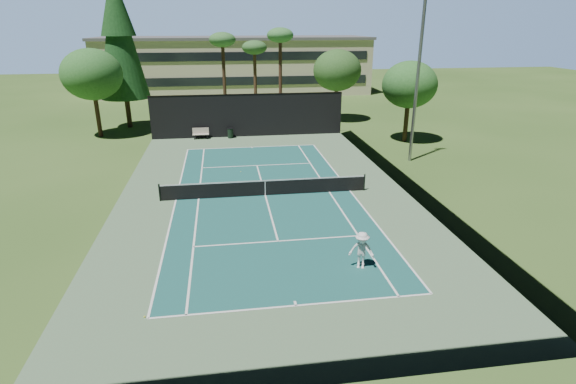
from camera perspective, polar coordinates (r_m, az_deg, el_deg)
The scene contains 22 objects.
ground at distance 28.17m, azimuth -2.90°, elevation -0.46°, with size 160.00×160.00×0.00m, color #365720.
apron_slab at distance 28.16m, azimuth -2.90°, elevation -0.45°, with size 18.00×32.00×0.01m, color #567652.
court_surface at distance 28.16m, azimuth -2.90°, elevation -0.44°, with size 10.97×23.77×0.01m, color #1A5550.
court_lines at distance 28.16m, azimuth -2.90°, elevation -0.42°, with size 11.07×23.87×0.01m.
tennis_net at distance 27.97m, azimuth -2.92°, elevation 0.61°, with size 12.90×0.10×1.10m.
fence at distance 27.57m, azimuth -2.99°, elevation 3.49°, with size 18.04×32.05×4.03m.
player at distance 19.94m, azimuth 9.33°, elevation -7.32°, with size 1.11×0.64×1.72m, color white.
tennis_ball_a at distance 17.85m, azimuth -17.75°, elevation -14.85°, with size 0.07×0.07×0.07m, color yellow.
tennis_ball_b at distance 30.59m, azimuth -7.22°, elevation 1.21°, with size 0.08×0.08×0.08m, color #AECF2F.
tennis_ball_c at distance 32.82m, azimuth -6.02°, elevation 2.60°, with size 0.06×0.06×0.06m, color #E0EC35.
tennis_ball_d at distance 30.21m, azimuth -9.92°, elevation 0.79°, with size 0.07×0.07×0.07m, color #ADCB2E.
park_bench at distance 42.97m, azimuth -11.02°, elevation 7.36°, with size 1.50×0.45×1.02m.
trash_bin at distance 42.85m, azimuth -7.32°, elevation 7.44°, with size 0.56×0.56×0.95m.
pine_tree at distance 49.13m, azimuth -20.77°, elevation 18.70°, with size 4.80×4.80×15.00m.
palm_a at distance 50.22m, azimuth -8.32°, elevation 18.20°, with size 2.80×2.80×9.32m.
palm_b at distance 52.40m, azimuth -4.28°, elevation 17.53°, with size 2.80×2.80×8.42m.
palm_c at distance 49.62m, azimuth -1.00°, elevation 18.85°, with size 2.80×2.80×9.77m.
decid_tree_a at distance 49.98m, azimuth 6.26°, elevation 15.09°, with size 5.12×5.12×7.62m.
decid_tree_b at distance 41.86m, azimuth 15.17°, elevation 13.00°, with size 4.80×4.80×7.14m.
decid_tree_c at distance 45.88m, azimuth -23.65°, elevation 13.50°, with size 5.44×5.44×8.09m.
campus_building at distance 72.44m, azimuth -6.69°, elevation 15.78°, with size 40.50×12.50×8.30m.
light_pole at distance 35.45m, azimuth 16.15°, elevation 13.91°, with size 0.90×0.25×12.22m.
Camera 1 is at (-2.41, -26.18, 10.10)m, focal length 28.00 mm.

